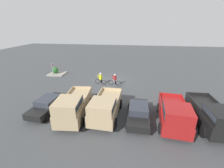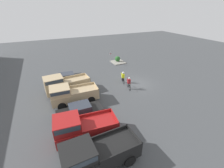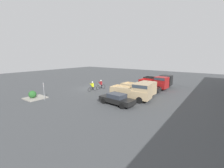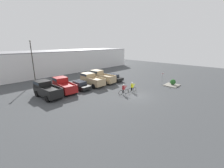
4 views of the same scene
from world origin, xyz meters
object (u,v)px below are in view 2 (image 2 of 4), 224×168
object	(u,v)px
shrub	(118,59)
pickup_truck_0	(96,154)
sedan_1	(67,78)
cyclist_0	(123,77)
pickup_truck_1	(81,127)
sedan_0	(80,111)
pickup_truck_2	(71,94)
fire_lane_sign	(110,57)
cyclist_1	(129,83)
pickup_truck_3	(64,84)

from	to	relation	value
shrub	pickup_truck_0	bearing A→B (deg)	149.40
pickup_truck_0	sedan_1	size ratio (longest dim) A/B	1.13
cyclist_0	shrub	world-z (taller)	cyclist_0
pickup_truck_1	sedan_0	distance (m)	2.86
shrub	pickup_truck_1	bearing A→B (deg)	144.53
pickup_truck_2	shrub	xyz separation A→B (m)	(10.50, -11.14, -0.50)
sedan_0	shrub	size ratio (longest dim) A/B	4.49
sedan_1	sedan_0	bearing A→B (deg)	178.85
pickup_truck_1	fire_lane_sign	bearing A→B (deg)	-31.95
sedan_0	pickup_truck_2	bearing A→B (deg)	5.61
fire_lane_sign	shrub	distance (m)	2.11
pickup_truck_1	sedan_1	xyz separation A→B (m)	(11.16, -0.76, -0.48)
pickup_truck_1	cyclist_1	bearing A→B (deg)	-54.06
sedan_0	pickup_truck_3	size ratio (longest dim) A/B	0.82
pickup_truck_3	fire_lane_sign	world-z (taller)	fire_lane_sign
pickup_truck_1	pickup_truck_2	distance (m)	5.59
pickup_truck_1	sedan_1	world-z (taller)	pickup_truck_1
fire_lane_sign	cyclist_0	bearing A→B (deg)	168.89
shrub	fire_lane_sign	bearing A→B (deg)	109.77
pickup_truck_2	fire_lane_sign	size ratio (longest dim) A/B	2.16
sedan_0	fire_lane_sign	size ratio (longest dim) A/B	1.89
sedan_0	fire_lane_sign	bearing A→B (deg)	-35.49
sedan_1	cyclist_1	size ratio (longest dim) A/B	2.54
cyclist_0	fire_lane_sign	distance (m)	7.88
pickup_truck_0	sedan_0	bearing A→B (deg)	-3.43
pickup_truck_0	pickup_truck_2	distance (m)	8.43
pickup_truck_2	pickup_truck_3	world-z (taller)	pickup_truck_3
pickup_truck_1	shrub	xyz separation A→B (m)	(16.08, -11.45, -0.51)
pickup_truck_0	pickup_truck_3	world-z (taller)	pickup_truck_3
pickup_truck_1	fire_lane_sign	distance (m)	18.17
pickup_truck_0	pickup_truck_3	xyz separation A→B (m)	(11.17, 0.28, 0.04)
sedan_1	shrub	size ratio (longest dim) A/B	4.60
pickup_truck_0	cyclist_1	distance (m)	11.50
pickup_truck_1	sedan_1	bearing A→B (deg)	-3.89
sedan_1	fire_lane_sign	bearing A→B (deg)	-64.32
cyclist_0	shrub	bearing A→B (deg)	-21.82
cyclist_0	shrub	xyz separation A→B (m)	(8.37, -3.35, -0.21)
sedan_0	pickup_truck_3	distance (m)	5.62
fire_lane_sign	sedan_0	bearing A→B (deg)	144.51
pickup_truck_1	cyclist_0	xyz separation A→B (m)	(7.71, -8.10, -0.30)
pickup_truck_3	cyclist_1	xyz separation A→B (m)	(-2.59, -7.93, -0.40)
pickup_truck_3	shrub	world-z (taller)	pickup_truck_3
pickup_truck_0	pickup_truck_1	bearing A→B (deg)	5.11
cyclist_0	fire_lane_sign	world-z (taller)	fire_lane_sign
pickup_truck_1	pickup_truck_2	xyz separation A→B (m)	(5.58, -0.31, -0.02)
cyclist_0	cyclist_1	bearing A→B (deg)	174.25
pickup_truck_0	pickup_truck_1	xyz separation A→B (m)	(2.85, 0.26, -0.01)
pickup_truck_2	sedan_1	distance (m)	5.62
pickup_truck_2	sedan_1	world-z (taller)	pickup_truck_2
sedan_1	cyclist_1	bearing A→B (deg)	-127.24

